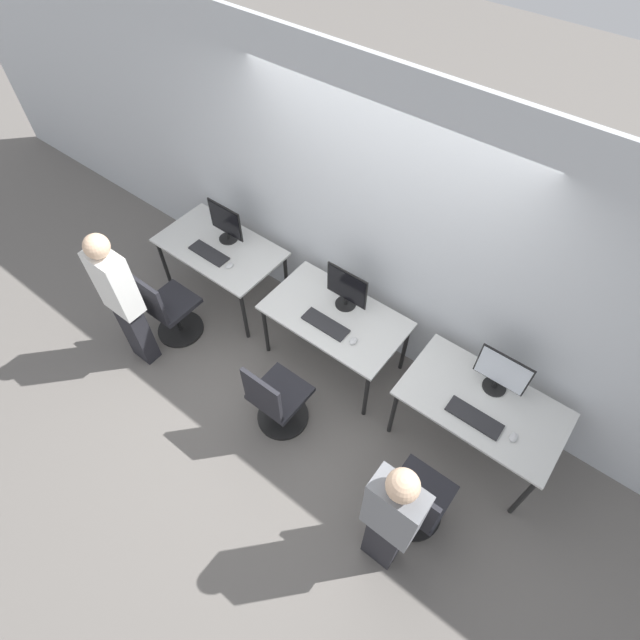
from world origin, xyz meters
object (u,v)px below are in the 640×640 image
Objects in this scene: monitor_left at (226,223)px; keyboard_right at (474,418)px; keyboard_center at (325,324)px; office_chair_right at (415,502)px; monitor_center at (347,289)px; monitor_right at (502,373)px; mouse_left at (230,265)px; office_chair_left at (169,311)px; person_left at (121,298)px; keyboard_left at (209,253)px; mouse_center at (353,341)px; person_right at (391,519)px; office_chair_center at (277,401)px; mouse_right at (513,437)px.

keyboard_right is at bearing -5.92° from monitor_left.
office_chair_right reaches higher than keyboard_center.
monitor_left is 1.00× the size of monitor_center.
monitor_center is at bearing 90.00° from keyboard_center.
monitor_right is at bearing 12.71° from keyboard_center.
office_chair_right reaches higher than mouse_left.
office_chair_left is 0.62m from person_left.
office_chair_left is 3.06m from keyboard_right.
person_left reaches higher than monitor_left.
mouse_center is (1.78, -0.00, 0.01)m from keyboard_left.
keyboard_right is at bearing -0.51° from mouse_left.
keyboard_center is 1.53m from monitor_right.
person_right is (2.93, -0.13, -0.04)m from person_left.
office_chair_right is (1.41, -0.01, 0.00)m from office_chair_center.
office_chair_center is 1.00× the size of office_chair_right.
monitor_center is 0.96× the size of keyboard_center.
monitor_left is 0.47× the size of office_chair_right.
mouse_center is 1.17m from keyboard_right.
monitor_right is 0.49m from mouse_right.
mouse_center is 0.10× the size of office_chair_center.
office_chair_right is at bearing -92.49° from monitor_right.
office_chair_center is at bearing -88.31° from keyboard_center.
office_chair_center is (1.50, -0.73, -0.34)m from keyboard_left.
mouse_center is (1.49, -0.00, 0.00)m from mouse_left.
monitor_center is 1.00× the size of monitor_right.
person_right reaches higher than office_chair_center.
mouse_right is (3.26, -0.28, -0.20)m from monitor_left.
keyboard_right is at bearing 85.11° from person_right.
keyboard_left is 0.49× the size of office_chair_center.
mouse_center is at bearing 27.75° from person_left.
mouse_right reaches higher than keyboard_left.
mouse_left is 2.80m from person_right.
office_chair_left is at bearing -161.42° from mouse_center.
monitor_center is 1.85m from office_chair_right.
monitor_left is at bearing 90.00° from keyboard_left.
office_chair_center is (0.02, -1.03, -0.55)m from monitor_center.
person_right is (2.86, -1.10, 0.12)m from keyboard_left.
monitor_left is 4.71× the size of mouse_center.
office_chair_right is at bearing -36.13° from monitor_center.
person_left is 3.62× the size of keyboard_center.
office_chair_left is at bearing -157.93° from keyboard_center.
office_chair_center is at bearing -154.18° from keyboard_right.
monitor_right is 0.96× the size of keyboard_right.
keyboard_left is 3.02m from office_chair_right.
office_chair_center is at bearing 9.03° from person_left.
person_left is (-0.07, -1.26, -0.05)m from monitor_left.
keyboard_center is 1.48m from keyboard_right.
monitor_left is 1.00× the size of monitor_right.
mouse_left is 0.06× the size of person_right.
mouse_left is at bearing -0.19° from keyboard_left.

